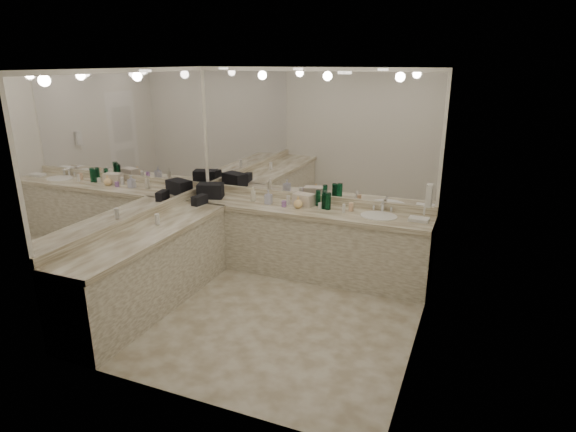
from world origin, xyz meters
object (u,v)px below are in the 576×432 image
at_px(soap_bottle_a, 253,194).
at_px(soap_bottle_c, 298,202).
at_px(wall_phone, 429,195).
at_px(hand_towel, 419,219).
at_px(soap_bottle_b, 268,197).
at_px(black_toiletry_bag, 211,191).
at_px(cream_cosmetic_case, 304,199).
at_px(sink, 379,217).

relative_size(soap_bottle_a, soap_bottle_c, 1.27).
xyz_separation_m(wall_phone, hand_towel, (-0.14, 0.50, -0.43)).
relative_size(wall_phone, soap_bottle_b, 1.29).
xyz_separation_m(hand_towel, soap_bottle_b, (-1.91, -0.02, 0.07)).
relative_size(wall_phone, soap_bottle_a, 1.24).
distance_m(black_toiletry_bag, hand_towel, 2.76).
relative_size(wall_phone, soap_bottle_c, 1.57).
distance_m(hand_towel, soap_bottle_c, 1.49).
distance_m(soap_bottle_b, soap_bottle_c, 0.42).
bearing_deg(cream_cosmetic_case, sink, 5.73).
height_order(black_toiletry_bag, hand_towel, black_toiletry_bag).
height_order(wall_phone, cream_cosmetic_case, wall_phone).
relative_size(sink, soap_bottle_c, 2.89).
bearing_deg(soap_bottle_c, black_toiletry_bag, -179.82).
bearing_deg(soap_bottle_a, black_toiletry_bag, -172.72).
relative_size(cream_cosmetic_case, soap_bottle_b, 1.41).
bearing_deg(black_toiletry_bag, soap_bottle_c, 0.18).
height_order(wall_phone, soap_bottle_b, wall_phone).
height_order(sink, soap_bottle_c, soap_bottle_c).
height_order(sink, soap_bottle_b, soap_bottle_b).
distance_m(cream_cosmetic_case, soap_bottle_a, 0.69).
bearing_deg(wall_phone, hand_towel, 105.41).
bearing_deg(soap_bottle_b, wall_phone, -13.02).
distance_m(cream_cosmetic_case, soap_bottle_b, 0.46).
relative_size(hand_towel, soap_bottle_b, 1.22).
xyz_separation_m(wall_phone, soap_bottle_b, (-2.04, 0.47, -0.36)).
bearing_deg(wall_phone, black_toiletry_bag, 171.26).
bearing_deg(hand_towel, soap_bottle_c, -178.13).
distance_m(wall_phone, black_toiletry_bag, 2.95).
relative_size(black_toiletry_bag, hand_towel, 1.49).
xyz_separation_m(black_toiletry_bag, soap_bottle_c, (1.27, 0.00, -0.02)).
distance_m(black_toiletry_bag, soap_bottle_b, 0.85).
relative_size(sink, cream_cosmetic_case, 1.69).
xyz_separation_m(black_toiletry_bag, soap_bottle_a, (0.60, 0.08, 0.00)).
relative_size(black_toiletry_bag, soap_bottle_a, 1.74).
bearing_deg(wall_phone, soap_bottle_b, 166.98).
xyz_separation_m(soap_bottle_a, soap_bottle_b, (0.24, -0.05, -0.00)).
xyz_separation_m(black_toiletry_bag, cream_cosmetic_case, (1.29, 0.15, -0.02)).
bearing_deg(black_toiletry_bag, wall_phone, -8.74).
relative_size(wall_phone, hand_towel, 1.06).
xyz_separation_m(cream_cosmetic_case, soap_bottle_a, (-0.69, -0.07, 0.02)).
height_order(hand_towel, soap_bottle_c, soap_bottle_c).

